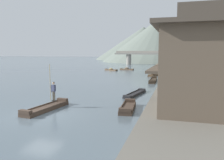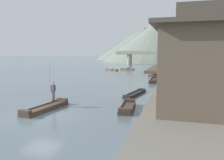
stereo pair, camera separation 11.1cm
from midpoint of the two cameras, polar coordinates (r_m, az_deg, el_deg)
The scene contains 19 objects.
ground_plane at distance 17.45m, azimuth -17.32°, elevation -8.46°, with size 400.00×400.00×0.00m, color slate.
riverbank_right at distance 44.70m, azimuth 25.21°, elevation 1.09°, with size 18.00×110.00×0.87m, color #6B665B.
boat_foreground_poled at distance 18.75m, azimuth -16.27°, elevation -6.79°, with size 1.62×4.87×0.53m.
boatman_person at distance 19.29m, azimuth -14.52°, elevation -2.21°, with size 0.55×0.34×3.04m.
boat_moored_nearest at distance 35.73m, azimuth 10.51°, elevation -0.12°, with size 1.10×5.82×0.54m.
boat_moored_second at distance 61.16m, azimuth 12.70°, elevation 2.76°, with size 1.99×5.76×0.46m.
boat_moored_third at distance 24.41m, azimuth 5.97°, elevation -3.49°, with size 1.69×5.01×0.35m.
boat_moored_far at distance 44.42m, azimuth 10.71°, elevation 1.40°, with size 1.91×4.45×0.77m.
boat_midriver_drifting at distance 56.53m, azimuth -0.05°, elevation 2.66°, with size 3.73×2.47×0.62m.
boat_midriver_upstream at distance 54.50m, azimuth 12.14°, elevation 2.31°, with size 1.14×4.87×0.60m.
boat_upstream_distant at distance 58.32m, azimuth 3.95°, elevation 2.79°, with size 3.73×1.54×0.65m.
boat_crossing_west at distance 18.10m, azimuth 4.07°, elevation -6.98°, with size 1.30×3.72×0.55m.
house_waterfront_nearest at distance 15.03m, azimuth 20.92°, elevation 3.96°, with size 5.61×6.18×6.14m.
house_waterfront_second at distance 21.74m, azimuth 21.52°, elevation 4.72°, with size 7.12×7.15×6.14m.
house_waterfront_tall at distance 28.94m, azimuth 18.80°, elevation 5.32°, with size 5.67×6.38×6.14m.
house_waterfront_narrow at distance 36.11m, azimuth 19.42°, elevation 5.55°, with size 7.05×7.99×6.14m.
stone_bridge at distance 82.74m, azimuth 9.78°, elevation 6.08°, with size 25.73×2.40×5.01m.
hill_far_west at distance 146.77m, azimuth 8.17°, elevation 9.20°, with size 61.05×61.05×20.36m, color slate.
hill_far_centre at distance 114.23m, azimuth 12.08°, elevation 9.90°, with size 55.64×55.64×20.99m, color slate.
Camera 2 is at (9.48, -13.94, 4.58)m, focal length 36.14 mm.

